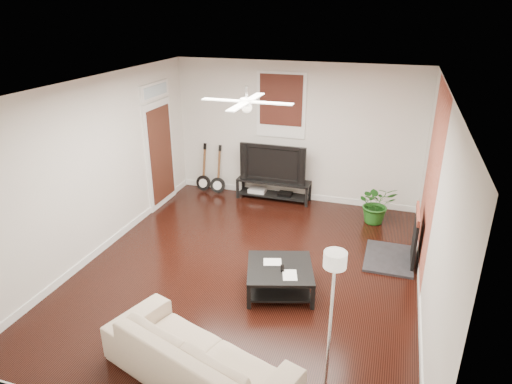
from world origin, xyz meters
The scene contains 14 objects.
room centered at (0.00, 0.00, 1.40)m, with size 5.01×6.01×2.81m.
brick_accent centered at (2.49, 1.00, 1.40)m, with size 0.02×2.20×2.80m, color #B5513A.
fireplace centered at (2.20, 1.00, 0.46)m, with size 0.80×1.10×0.92m, color black.
window_back centered at (-0.30, 2.97, 1.95)m, with size 1.00×0.06×1.30m, color #38120F.
door_left centered at (-2.46, 1.90, 1.25)m, with size 0.08×1.00×2.50m, color white.
tv_stand centered at (-0.37, 2.78, 0.21)m, with size 1.52×0.41×0.43m, color black.
tv centered at (-0.37, 2.80, 0.82)m, with size 1.36×0.18×0.79m, color black.
coffee_table centered at (0.59, -0.35, 0.19)m, with size 0.91×0.91×0.38m, color black.
sofa centered at (0.19, -2.22, 0.32)m, with size 2.18×0.85×0.64m, color #C4AD93.
floor_lamp centered at (1.54, -2.12, 0.89)m, with size 0.29×0.29×1.78m, color silver, non-canonical shape.
potted_plant centered at (1.74, 2.31, 0.38)m, with size 0.68×0.59×0.76m, color #1F5B1A.
guitar_left centered at (-1.95, 2.75, 0.53)m, with size 0.33×0.23×1.05m, color black, non-canonical shape.
guitar_right centered at (-1.60, 2.72, 0.53)m, with size 0.33×0.23×1.05m, color black, non-canonical shape.
ceiling_fan centered at (0.00, 0.00, 2.60)m, with size 1.24×1.24×0.32m, color white, non-canonical shape.
Camera 1 is at (1.91, -5.60, 3.77)m, focal length 31.56 mm.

